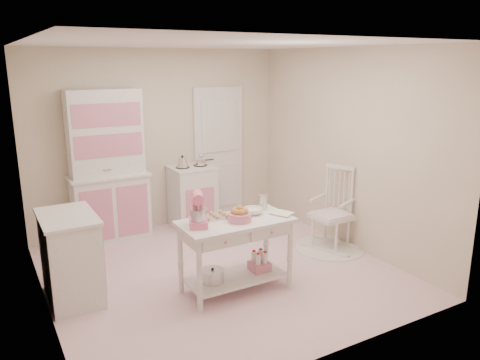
% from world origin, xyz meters
% --- Properties ---
extents(room_shell, '(3.84, 3.84, 2.62)m').
position_xyz_m(room_shell, '(0.00, 0.00, 1.65)').
color(room_shell, pink).
rests_on(room_shell, ground).
extents(door, '(0.82, 0.05, 2.04)m').
position_xyz_m(door, '(0.95, 1.87, 1.02)').
color(door, silver).
rests_on(door, ground).
extents(hutch, '(1.06, 0.50, 2.08)m').
position_xyz_m(hutch, '(-0.83, 1.66, 1.04)').
color(hutch, silver).
rests_on(hutch, ground).
extents(stove, '(0.62, 0.57, 0.92)m').
position_xyz_m(stove, '(0.37, 1.61, 0.46)').
color(stove, silver).
rests_on(stove, ground).
extents(base_cabinet, '(0.54, 0.84, 0.92)m').
position_xyz_m(base_cabinet, '(-1.63, 0.18, 0.46)').
color(base_cabinet, silver).
rests_on(base_cabinet, ground).
extents(lace_rug, '(0.92, 0.92, 0.01)m').
position_xyz_m(lace_rug, '(1.60, -0.09, 0.01)').
color(lace_rug, white).
rests_on(lace_rug, ground).
extents(rocking_chair, '(0.73, 0.85, 1.10)m').
position_xyz_m(rocking_chair, '(1.60, -0.09, 0.55)').
color(rocking_chair, silver).
rests_on(rocking_chair, ground).
extents(work_table, '(1.20, 0.60, 0.80)m').
position_xyz_m(work_table, '(-0.06, -0.49, 0.40)').
color(work_table, silver).
rests_on(work_table, ground).
extents(stand_mixer, '(0.29, 0.33, 0.34)m').
position_xyz_m(stand_mixer, '(-0.48, -0.47, 0.97)').
color(stand_mixer, pink).
rests_on(stand_mixer, work_table).
extents(cookie_tray, '(0.34, 0.24, 0.02)m').
position_xyz_m(cookie_tray, '(-0.21, -0.31, 0.81)').
color(cookie_tray, silver).
rests_on(cookie_tray, work_table).
extents(bread_basket, '(0.25, 0.25, 0.09)m').
position_xyz_m(bread_basket, '(-0.04, -0.54, 0.85)').
color(bread_basket, '#D07894').
rests_on(bread_basket, work_table).
extents(mixing_bowl, '(0.22, 0.22, 0.07)m').
position_xyz_m(mixing_bowl, '(0.20, -0.41, 0.83)').
color(mixing_bowl, white).
rests_on(mixing_bowl, work_table).
extents(metal_pitcher, '(0.10, 0.10, 0.17)m').
position_xyz_m(metal_pitcher, '(0.38, -0.33, 0.89)').
color(metal_pitcher, silver).
rests_on(metal_pitcher, work_table).
extents(recipe_book, '(0.26, 0.29, 0.02)m').
position_xyz_m(recipe_book, '(0.39, -0.61, 0.81)').
color(recipe_book, white).
rests_on(recipe_book, work_table).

